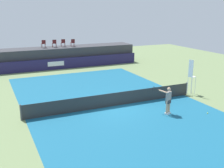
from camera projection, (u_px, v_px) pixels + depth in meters
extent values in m
plane|color=#6B7F51|center=(98.00, 94.00, 22.06)|extent=(48.00, 48.00, 0.00)
cube|color=#16597A|center=(114.00, 106.00, 19.42)|extent=(12.00, 22.00, 0.00)
cube|color=#231E4C|center=(63.00, 63.00, 31.11)|extent=(18.00, 0.20, 1.20)
cube|color=white|center=(56.00, 64.00, 30.67)|extent=(1.80, 0.02, 0.50)
cube|color=#38383D|center=(59.00, 57.00, 32.56)|extent=(18.00, 2.80, 2.20)
cylinder|color=#561919|center=(45.00, 45.00, 32.02)|extent=(0.04, 0.04, 0.44)
cylinder|color=#561919|center=(41.00, 46.00, 31.85)|extent=(0.04, 0.04, 0.44)
cylinder|color=#561919|center=(46.00, 46.00, 31.67)|extent=(0.04, 0.04, 0.44)
cylinder|color=#561919|center=(42.00, 46.00, 31.50)|extent=(0.04, 0.04, 0.44)
cube|color=#561919|center=(43.00, 44.00, 31.70)|extent=(0.45, 0.45, 0.03)
cube|color=#561919|center=(44.00, 42.00, 31.46)|extent=(0.44, 0.03, 0.42)
cylinder|color=#561919|center=(56.00, 45.00, 32.34)|extent=(0.04, 0.04, 0.44)
cylinder|color=#561919|center=(52.00, 45.00, 32.20)|extent=(0.04, 0.04, 0.44)
cylinder|color=#561919|center=(56.00, 46.00, 31.97)|extent=(0.04, 0.04, 0.44)
cylinder|color=#561919|center=(53.00, 46.00, 31.84)|extent=(0.04, 0.04, 0.44)
cube|color=#561919|center=(54.00, 43.00, 32.03)|extent=(0.47, 0.47, 0.03)
cube|color=#561919|center=(54.00, 42.00, 31.78)|extent=(0.44, 0.06, 0.42)
cylinder|color=#561919|center=(64.00, 44.00, 32.87)|extent=(0.04, 0.04, 0.44)
cylinder|color=#561919|center=(61.00, 45.00, 32.74)|extent=(0.04, 0.04, 0.44)
cylinder|color=#561919|center=(65.00, 45.00, 32.51)|extent=(0.04, 0.04, 0.44)
cylinder|color=#561919|center=(62.00, 45.00, 32.37)|extent=(0.04, 0.04, 0.44)
cube|color=#561919|center=(63.00, 43.00, 32.56)|extent=(0.47, 0.47, 0.03)
cube|color=#561919|center=(63.00, 41.00, 32.31)|extent=(0.44, 0.06, 0.42)
cylinder|color=#561919|center=(74.00, 44.00, 32.94)|extent=(0.04, 0.04, 0.44)
cylinder|color=#561919|center=(70.00, 45.00, 32.76)|extent=(0.04, 0.04, 0.44)
cylinder|color=#561919|center=(75.00, 45.00, 32.59)|extent=(0.04, 0.04, 0.44)
cylinder|color=#561919|center=(71.00, 45.00, 32.41)|extent=(0.04, 0.04, 0.44)
cube|color=#561919|center=(72.00, 43.00, 32.61)|extent=(0.46, 0.46, 0.03)
cube|color=#561919|center=(73.00, 41.00, 32.38)|extent=(0.44, 0.05, 0.42)
cylinder|color=white|center=(195.00, 86.00, 21.86)|extent=(0.04, 0.04, 1.40)
cylinder|color=white|center=(191.00, 85.00, 22.19)|extent=(0.04, 0.04, 1.40)
cylinder|color=white|center=(192.00, 86.00, 21.65)|extent=(0.04, 0.04, 1.40)
cylinder|color=white|center=(188.00, 85.00, 21.97)|extent=(0.04, 0.04, 1.40)
cube|color=white|center=(192.00, 77.00, 21.73)|extent=(0.50, 0.50, 0.03)
cube|color=white|center=(191.00, 68.00, 21.44)|extent=(0.09, 0.44, 1.33)
cube|color=#2D2D2D|center=(114.00, 99.00, 19.30)|extent=(12.40, 0.02, 0.95)
cylinder|color=#4C4C51|center=(21.00, 113.00, 16.81)|extent=(0.10, 0.10, 1.00)
cylinder|color=#4C4C51|center=(186.00, 89.00, 21.78)|extent=(0.10, 0.10, 1.00)
cube|color=white|center=(169.00, 113.00, 18.04)|extent=(0.21, 0.29, 0.10)
cylinder|color=tan|center=(169.00, 106.00, 17.92)|extent=(0.14, 0.14, 0.82)
cube|color=white|center=(167.00, 114.00, 17.87)|extent=(0.21, 0.29, 0.10)
cylinder|color=tan|center=(167.00, 107.00, 17.75)|extent=(0.14, 0.14, 0.82)
cube|color=#333338|center=(168.00, 102.00, 17.74)|extent=(0.40, 0.33, 0.24)
cube|color=gray|center=(169.00, 96.00, 17.65)|extent=(0.41, 0.32, 0.56)
sphere|color=tan|center=(169.00, 89.00, 17.53)|extent=(0.22, 0.22, 0.22)
cylinder|color=tan|center=(171.00, 96.00, 17.82)|extent=(0.09, 0.09, 0.60)
cylinder|color=tan|center=(163.00, 91.00, 17.58)|extent=(0.31, 0.59, 0.14)
cylinder|color=black|center=(157.00, 90.00, 17.85)|extent=(0.29, 0.14, 0.03)
torus|color=black|center=(154.00, 89.00, 18.04)|extent=(0.29, 0.14, 0.30)
sphere|color=#D8EA33|center=(208.00, 113.00, 18.00)|extent=(0.07, 0.07, 0.07)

